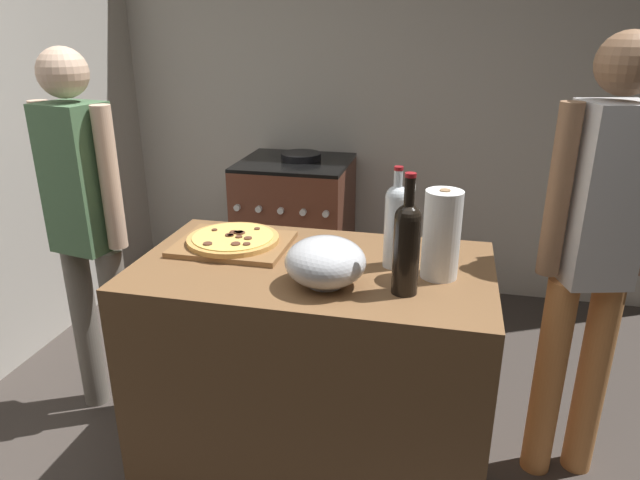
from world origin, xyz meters
TOP-DOWN VIEW (x-y plane):
  - ground_plane at (0.00, 1.26)m, footprint 3.81×3.13m
  - kitchen_wall_rear at (0.00, 2.58)m, footprint 3.81×0.10m
  - counter at (0.05, 0.72)m, footprint 1.20×0.69m
  - cutting_board at (-0.27, 0.81)m, footprint 0.40×0.32m
  - pizza at (-0.27, 0.81)m, footprint 0.33×0.33m
  - mixing_bowl at (0.13, 0.57)m, footprint 0.25×0.25m
  - paper_towel_roll at (0.47, 0.71)m, footprint 0.12×0.12m
  - wine_bottle_dark at (0.37, 0.57)m, footprint 0.08×0.08m
  - wine_bottle_amber at (0.32, 0.77)m, footprint 0.08×0.08m
  - stove at (-0.41, 2.18)m, footprint 0.64×0.61m
  - person_in_stripes at (-0.95, 0.92)m, footprint 0.39×0.24m
  - person_in_red at (0.98, 0.97)m, footprint 0.37×0.25m

SIDE VIEW (x-z plane):
  - ground_plane at x=0.00m, z-range -0.02..0.00m
  - counter at x=0.05m, z-range 0.00..0.89m
  - stove at x=-0.41m, z-range -0.02..0.92m
  - cutting_board at x=-0.27m, z-range 0.89..0.91m
  - person_in_stripes at x=-0.95m, z-range 0.12..1.70m
  - pizza at x=-0.27m, z-range 0.91..0.93m
  - person_in_red at x=0.98m, z-range 0.12..1.76m
  - mixing_bowl at x=0.13m, z-range 0.89..1.05m
  - paper_towel_roll at x=0.47m, z-range 0.89..1.18m
  - wine_bottle_amber at x=0.32m, z-range 0.87..1.21m
  - wine_bottle_dark at x=0.37m, z-range 0.86..1.23m
  - kitchen_wall_rear at x=0.00m, z-range 0.00..2.60m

